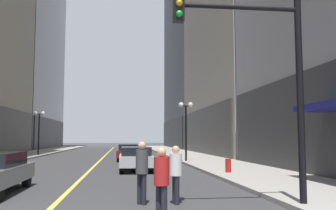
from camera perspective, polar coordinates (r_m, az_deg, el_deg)
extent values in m
plane|color=#38383A|center=(40.72, -9.53, -7.56)|extent=(200.00, 200.00, 0.00)
cube|color=#9E9991|center=(41.91, -20.96, -7.12)|extent=(4.50, 78.00, 0.15)
cube|color=#9E9991|center=(41.18, 2.11, -7.49)|extent=(4.50, 78.00, 0.15)
cube|color=#E5D64C|center=(40.72, -9.53, -7.55)|extent=(0.16, 70.00, 0.01)
cube|color=#403C35|center=(42.02, -24.14, -3.70)|extent=(0.50, 22.80, 4.99)
cube|color=#2C2C2E|center=(66.81, -17.65, -4.25)|extent=(0.50, 24.70, 5.00)
cube|color=#2C2C2E|center=(18.82, 20.92, -2.64)|extent=(0.50, 20.90, 5.00)
cube|color=#3A3935|center=(41.09, 5.46, -4.10)|extent=(0.50, 22.80, 5.00)
cube|color=#4C515B|center=(70.40, 5.47, 12.19)|extent=(11.71, 26.00, 45.38)
cube|color=black|center=(66.23, 0.73, -4.49)|extent=(0.50, 24.70, 5.00)
cylinder|color=black|center=(14.93, -20.87, -10.47)|extent=(0.22, 0.64, 0.64)
cube|color=#B7B7BC|center=(20.68, -4.98, -8.42)|extent=(1.77, 4.27, 0.55)
cube|color=black|center=(20.45, -4.95, -7.13)|extent=(1.56, 2.39, 0.50)
cylinder|color=black|center=(22.18, -7.11, -8.89)|extent=(0.22, 0.64, 0.64)
cylinder|color=black|center=(22.23, -3.12, -8.91)|extent=(0.22, 0.64, 0.64)
cylinder|color=black|center=(19.20, -7.16, -9.49)|extent=(0.22, 0.64, 0.64)
cylinder|color=black|center=(19.25, -2.53, -9.51)|extent=(0.22, 0.64, 0.64)
cube|color=maroon|center=(30.10, -5.87, -7.37)|extent=(2.08, 4.82, 0.55)
cube|color=black|center=(29.84, -5.88, -6.47)|extent=(1.76, 2.73, 0.50)
cylinder|color=black|center=(31.80, -7.28, -7.73)|extent=(0.25, 0.65, 0.64)
cylinder|color=black|center=(31.76, -4.31, -7.76)|extent=(0.25, 0.65, 0.64)
cylinder|color=black|center=(28.49, -7.62, -8.03)|extent=(0.25, 0.65, 0.64)
cylinder|color=black|center=(28.44, -4.31, -8.07)|extent=(0.25, 0.65, 0.64)
cylinder|color=black|center=(10.35, -3.73, -12.80)|extent=(0.14, 0.14, 0.83)
cylinder|color=black|center=(10.45, -4.38, -12.72)|extent=(0.14, 0.14, 0.83)
cylinder|color=#3F3F44|center=(10.33, -4.03, -8.67)|extent=(0.48, 0.48, 0.66)
sphere|color=tan|center=(10.31, -4.01, -6.23)|extent=(0.22, 0.22, 0.22)
cylinder|color=black|center=(10.49, 1.04, -12.86)|extent=(0.14, 0.14, 0.77)
cylinder|color=black|center=(10.34, 1.37, -12.97)|extent=(0.14, 0.14, 0.77)
cylinder|color=silver|center=(10.35, 1.20, -9.12)|extent=(0.41, 0.41, 0.61)
sphere|color=tan|center=(10.32, 1.20, -6.85)|extent=(0.21, 0.21, 0.21)
cylinder|color=black|center=(8.38, -1.40, -14.82)|extent=(0.14, 0.14, 0.78)
cylinder|color=black|center=(8.27, -0.61, -14.95)|extent=(0.14, 0.14, 0.78)
cylinder|color=#B21E1E|center=(8.24, -1.00, -10.11)|extent=(0.48, 0.48, 0.61)
sphere|color=tan|center=(8.21, -1.00, -7.25)|extent=(0.21, 0.21, 0.21)
cylinder|color=black|center=(10.24, 19.65, 0.50)|extent=(0.18, 0.18, 5.50)
cylinder|color=black|center=(10.17, 10.87, 14.50)|extent=(3.20, 0.12, 0.12)
cube|color=black|center=(9.83, 1.62, 15.13)|extent=(0.28, 0.24, 0.90)
sphere|color=orange|center=(9.70, 1.75, 15.41)|extent=(0.17, 0.17, 0.17)
sphere|color=green|center=(9.60, 1.75, 13.85)|extent=(0.17, 0.17, 0.17)
cylinder|color=black|center=(38.66, -19.23, -4.37)|extent=(0.14, 0.14, 4.20)
cylinder|color=black|center=(38.73, -19.14, -1.34)|extent=(0.80, 0.06, 0.06)
sphere|color=white|center=(38.81, -19.64, -1.18)|extent=(0.36, 0.36, 0.36)
sphere|color=white|center=(38.66, -18.63, -1.20)|extent=(0.36, 0.36, 0.36)
cylinder|color=black|center=(27.28, 2.77, -4.46)|extent=(0.14, 0.14, 4.20)
cylinder|color=black|center=(27.38, 2.75, -0.17)|extent=(0.80, 0.06, 0.06)
sphere|color=white|center=(27.34, 2.03, 0.05)|extent=(0.36, 0.36, 0.36)
sphere|color=white|center=(27.45, 3.47, 0.03)|extent=(0.36, 0.36, 0.36)
cylinder|color=red|center=(18.44, 9.23, -9.39)|extent=(0.28, 0.28, 0.80)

